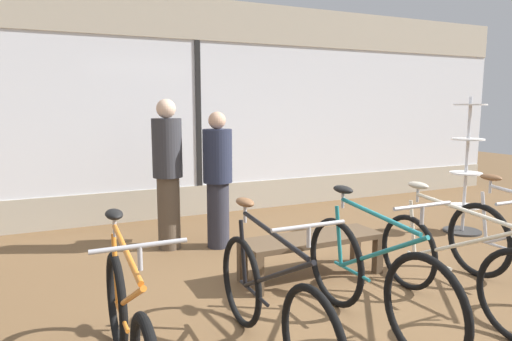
% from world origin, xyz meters
% --- Properties ---
extents(ground_plane, '(24.00, 24.00, 0.00)m').
position_xyz_m(ground_plane, '(0.00, 0.00, 0.00)').
color(ground_plane, brown).
extents(shop_back_wall, '(12.00, 0.08, 3.20)m').
position_xyz_m(shop_back_wall, '(0.00, 3.71, 1.64)').
color(shop_back_wall, '#B2A893').
rests_on(shop_back_wall, ground_plane).
extents(bicycle_far_left, '(0.46, 1.69, 1.02)m').
position_xyz_m(bicycle_far_left, '(-1.72, -0.28, 0.38)').
color(bicycle_far_left, black).
rests_on(bicycle_far_left, ground_plane).
extents(bicycle_left, '(0.46, 1.71, 1.02)m').
position_xyz_m(bicycle_left, '(-0.81, -0.32, 0.38)').
color(bicycle_left, black).
rests_on(bicycle_left, ground_plane).
extents(bicycle_center, '(0.46, 1.73, 1.05)m').
position_xyz_m(bicycle_center, '(0.04, -0.32, 0.40)').
color(bicycle_center, black).
rests_on(bicycle_center, ground_plane).
extents(bicycle_right, '(0.46, 1.76, 1.03)m').
position_xyz_m(bicycle_right, '(0.84, -0.35, 0.38)').
color(bicycle_right, black).
rests_on(bicycle_right, ground_plane).
extents(accessory_rack, '(0.48, 0.48, 1.77)m').
position_xyz_m(accessory_rack, '(2.84, 1.29, 0.72)').
color(accessory_rack, '#333333').
rests_on(accessory_rack, ground_plane).
extents(display_bench, '(1.40, 0.44, 0.41)m').
position_xyz_m(display_bench, '(0.19, 0.78, 0.34)').
color(display_bench, brown).
rests_on(display_bench, ground_plane).
extents(customer_near_rack, '(0.46, 0.46, 1.73)m').
position_xyz_m(customer_near_rack, '(-0.84, 2.25, 0.91)').
color(customer_near_rack, brown).
rests_on(customer_near_rack, ground_plane).
extents(customer_by_window, '(0.41, 0.53, 1.59)m').
position_xyz_m(customer_by_window, '(-0.29, 2.08, 0.86)').
color(customer_by_window, '#2D2D38').
rests_on(customer_by_window, ground_plane).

